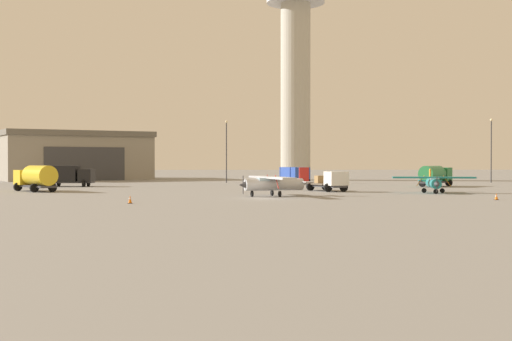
{
  "coord_description": "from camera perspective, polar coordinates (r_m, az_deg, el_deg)",
  "views": [
    {
      "loc": [
        -4.09,
        -64.55,
        3.6
      ],
      "look_at": [
        0.08,
        26.55,
        2.26
      ],
      "focal_mm": 47.77,
      "sensor_mm": 36.0,
      "label": 1
    }
  ],
  "objects": [
    {
      "name": "truck_box_blue",
      "position": [
        106.78,
        3.24,
        -0.29
      ],
      "size": [
        4.47,
        6.53,
        2.55
      ],
      "rotation": [
        0.0,
        0.0,
        5.04
      ],
      "color": "#38383D",
      "rests_on": "ground_plane"
    },
    {
      "name": "airplane_silver",
      "position": [
        68.48,
        1.59,
        -1.04
      ],
      "size": [
        7.68,
        9.78,
        2.9
      ],
      "rotation": [
        0.0,
        0.0,
        3.44
      ],
      "color": "#B7BABF",
      "rests_on": "ground_plane"
    },
    {
      "name": "light_post_north",
      "position": [
        116.98,
        19.1,
        2.01
      ],
      "size": [
        0.44,
        0.44,
        10.43
      ],
      "color": "#38383D",
      "rests_on": "ground_plane"
    },
    {
      "name": "hangar",
      "position": [
        134.55,
        -15.25,
        1.2
      ],
      "size": [
        33.41,
        30.9,
        9.01
      ],
      "rotation": [
        0.0,
        0.0,
        -1.11
      ],
      "color": "gray",
      "rests_on": "ground_plane"
    },
    {
      "name": "ground_plane",
      "position": [
        64.78,
        1.0,
        -2.35
      ],
      "size": [
        400.0,
        400.0,
        0.0
      ],
      "primitive_type": "plane",
      "color": "gray"
    },
    {
      "name": "truck_flatbed_white",
      "position": [
        79.77,
        6.24,
        -0.92
      ],
      "size": [
        4.64,
        6.59,
        2.35
      ],
      "rotation": [
        0.0,
        0.0,
        5.12
      ],
      "color": "#38383D",
      "rests_on": "ground_plane"
    },
    {
      "name": "truck_fuel_tanker_green",
      "position": [
        97.05,
        14.76,
        -0.35
      ],
      "size": [
        5.95,
        6.45,
        2.89
      ],
      "rotation": [
        0.0,
        0.0,
        0.87
      ],
      "color": "#38383D",
      "rests_on": "ground_plane"
    },
    {
      "name": "traffic_cone_near_left",
      "position": [
        57.95,
        -10.5,
        -2.4
      ],
      "size": [
        0.36,
        0.36,
        0.7
      ],
      "color": "black",
      "rests_on": "ground_plane"
    },
    {
      "name": "truck_fuel_tanker_yellow",
      "position": [
        83.01,
        -17.93,
        -0.53
      ],
      "size": [
        6.29,
        6.97,
        3.04
      ],
      "rotation": [
        0.0,
        0.0,
        2.25
      ],
      "color": "#38383D",
      "rests_on": "ground_plane"
    },
    {
      "name": "control_tower",
      "position": [
        128.09,
        3.33,
        9.82
      ],
      "size": [
        10.75,
        10.75,
        42.66
      ],
      "color": "#B2AD9E",
      "rests_on": "ground_plane"
    },
    {
      "name": "traffic_cone_near_right",
      "position": [
        66.04,
        19.48,
        -2.07
      ],
      "size": [
        0.36,
        0.36,
        0.62
      ],
      "color": "black",
      "rests_on": "ground_plane"
    },
    {
      "name": "light_post_east",
      "position": [
        110.23,
        -2.49,
        2.04
      ],
      "size": [
        0.44,
        0.44,
        10.1
      ],
      "color": "#38383D",
      "rests_on": "ground_plane"
    },
    {
      "name": "truck_box_black",
      "position": [
        97.6,
        -15.42,
        -0.35
      ],
      "size": [
        6.66,
        3.62,
        2.89
      ],
      "rotation": [
        0.0,
        0.0,
        6.2
      ],
      "color": "#38383D",
      "rests_on": "ground_plane"
    },
    {
      "name": "airplane_teal",
      "position": [
        77.91,
        14.62,
        -0.93
      ],
      "size": [
        9.02,
        7.05,
        2.65
      ],
      "rotation": [
        0.0,
        0.0,
        4.54
      ],
      "color": "teal",
      "rests_on": "ground_plane"
    }
  ]
}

